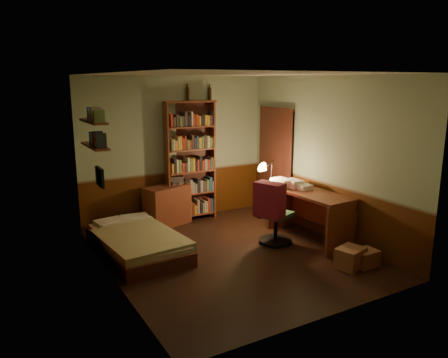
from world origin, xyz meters
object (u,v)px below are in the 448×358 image
mini_stereo (176,180)px  cardboard_box_a (350,258)px  desk (308,215)px  bookshelf (190,162)px  cardboard_box_b (365,258)px  office_chair (276,212)px  desk_lamp (272,169)px  bed (137,235)px  dresser (167,205)px

mini_stereo → cardboard_box_a: (1.24, -3.07, -0.63)m
desk → bookshelf: bearing=118.8°
cardboard_box_b → office_chair: bearing=112.6°
cardboard_box_a → desk_lamp: bearing=89.5°
bed → dresser: bearing=45.5°
desk → mini_stereo: bearing=123.8°
desk → office_chair: bearing=164.4°
desk → cardboard_box_a: 1.20m
desk → cardboard_box_a: (-0.22, -1.15, -0.26)m
dresser → bookshelf: bearing=-6.2°
dresser → cardboard_box_a: dresser is taller
bed → desk_lamp: (2.38, -0.06, 0.78)m
cardboard_box_b → dresser: bearing=119.3°
office_chair → cardboard_box_b: (0.55, -1.33, -0.40)m
cardboard_box_b → desk_lamp: bearing=96.1°
bed → dresser: size_ratio=2.33×
office_chair → cardboard_box_b: bearing=-88.5°
dresser → desk_lamp: (1.48, -1.06, 0.70)m
bed → desk: (2.59, -0.81, 0.12)m
bed → cardboard_box_a: (2.36, -1.96, -0.13)m
desk_lamp → bed: bearing=157.2°
bookshelf → cardboard_box_b: size_ratio=6.64×
mini_stereo → desk_lamp: bearing=-29.7°
mini_stereo → cardboard_box_a: bearing=-54.5°
bookshelf → cardboard_box_a: size_ratio=5.74×
cardboard_box_a → cardboard_box_b: cardboard_box_a is taller
desk_lamp → cardboard_box_b: 2.18m
office_chair → cardboard_box_b: 1.50m
bed → office_chair: size_ratio=1.80×
desk_lamp → cardboard_box_b: desk_lamp is taller
dresser → cardboard_box_a: 3.30m
dresser → mini_stereo: (0.23, 0.12, 0.42)m
mini_stereo → cardboard_box_a: mini_stereo is taller
dresser → office_chair: 2.03m
mini_stereo → desk: 2.44m
desk_lamp → cardboard_box_b: bearing=-105.2°
desk → bed: bearing=159.3°
dresser → desk: size_ratio=0.54×
mini_stereo → desk: size_ratio=0.17×
dresser → office_chair: size_ratio=0.77×
mini_stereo → cardboard_box_b: 3.52m
dresser → bed: bearing=-147.9°
bed → cardboard_box_b: 3.29m
mini_stereo → cardboard_box_b: mini_stereo is taller
dresser → mini_stereo: 0.49m
mini_stereo → desk_lamp: size_ratio=0.47×
mini_stereo → cardboard_box_b: (1.46, -3.14, -0.66)m
desk → office_chair: (-0.55, 0.12, 0.12)m
dresser → cardboard_box_b: size_ratio=2.44×
bookshelf → cardboard_box_a: bearing=-65.2°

